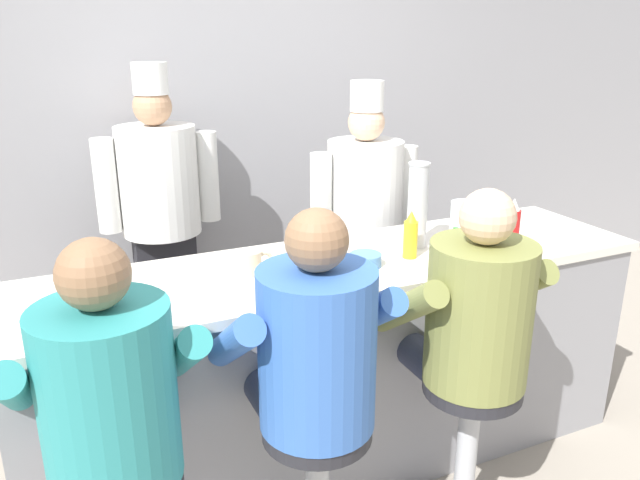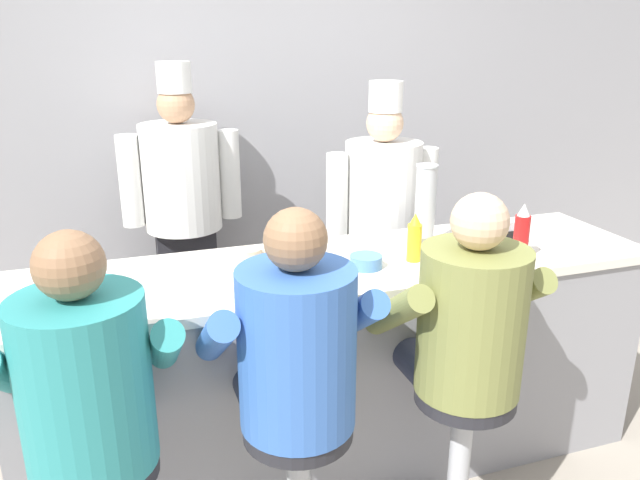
# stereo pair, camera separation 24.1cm
# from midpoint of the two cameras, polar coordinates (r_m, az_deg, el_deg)

# --- Properties ---
(wall_back) EXTENTS (10.00, 0.06, 2.70)m
(wall_back) POSITION_cam_midpoint_polar(r_m,az_deg,el_deg) (3.95, -10.00, 10.58)
(wall_back) COLOR #99999E
(wall_back) RESTS_ON ground_plane
(diner_counter) EXTENTS (2.70, 0.68, 0.97)m
(diner_counter) POSITION_cam_midpoint_polar(r_m,az_deg,el_deg) (2.81, -0.59, -11.25)
(diner_counter) COLOR gray
(diner_counter) RESTS_ON ground_plane
(ketchup_bottle_red) EXTENTS (0.06, 0.06, 0.24)m
(ketchup_bottle_red) POSITION_cam_midpoint_polar(r_m,az_deg,el_deg) (2.76, 14.80, 1.08)
(ketchup_bottle_red) COLOR red
(ketchup_bottle_red) RESTS_ON diner_counter
(mustard_bottle_yellow) EXTENTS (0.06, 0.06, 0.21)m
(mustard_bottle_yellow) POSITION_cam_midpoint_polar(r_m,az_deg,el_deg) (2.63, 5.70, 0.33)
(mustard_bottle_yellow) COLOR yellow
(mustard_bottle_yellow) RESTS_ON diner_counter
(hot_sauce_bottle_orange) EXTENTS (0.03, 0.03, 0.13)m
(hot_sauce_bottle_orange) POSITION_cam_midpoint_polar(r_m,az_deg,el_deg) (2.68, 9.74, -0.24)
(hot_sauce_bottle_orange) COLOR orange
(hot_sauce_bottle_orange) RESTS_ON diner_counter
(water_pitcher_clear) EXTENTS (0.14, 0.12, 0.21)m
(water_pitcher_clear) POSITION_cam_midpoint_polar(r_m,az_deg,el_deg) (2.77, 10.61, 1.29)
(water_pitcher_clear) COLOR silver
(water_pitcher_clear) RESTS_ON diner_counter
(breakfast_plate) EXTENTS (0.25, 0.25, 0.05)m
(breakfast_plate) POSITION_cam_midpoint_polar(r_m,az_deg,el_deg) (2.22, -21.47, -6.73)
(breakfast_plate) COLOR white
(breakfast_plate) RESTS_ON diner_counter
(cereal_bowl) EXTENTS (0.13, 0.13, 0.05)m
(cereal_bowl) POSITION_cam_midpoint_polar(r_m,az_deg,el_deg) (2.54, 1.48, -1.87)
(cereal_bowl) COLOR #4C7FB7
(cereal_bowl) RESTS_ON diner_counter
(coffee_mug_tan) EXTENTS (0.14, 0.09, 0.09)m
(coffee_mug_tan) POSITION_cam_midpoint_polar(r_m,az_deg,el_deg) (2.49, -9.06, -2.08)
(coffee_mug_tan) COLOR beige
(coffee_mug_tan) RESTS_ON diner_counter
(cup_stack_steel) EXTENTS (0.09, 0.09, 0.38)m
(cup_stack_steel) POSITION_cam_midpoint_polar(r_m,az_deg,el_deg) (2.74, 6.44, 3.15)
(cup_stack_steel) COLOR #B7BABF
(cup_stack_steel) RESTS_ON diner_counter
(napkin_dispenser_chrome) EXTENTS (0.11, 0.07, 0.12)m
(napkin_dispenser_chrome) POSITION_cam_midpoint_polar(r_m,az_deg,el_deg) (2.93, 13.59, 1.06)
(napkin_dispenser_chrome) COLOR silver
(napkin_dispenser_chrome) RESTS_ON diner_counter
(diner_seated_teal) EXTENTS (0.57, 0.56, 1.39)m
(diner_seated_teal) POSITION_cam_midpoint_polar(r_m,az_deg,el_deg) (1.95, -22.20, -14.22)
(diner_seated_teal) COLOR #B2B5BA
(diner_seated_teal) RESTS_ON ground_plane
(diner_seated_blue) EXTENTS (0.57, 0.56, 1.39)m
(diner_seated_blue) POSITION_cam_midpoint_polar(r_m,az_deg,el_deg) (2.04, -4.09, -11.13)
(diner_seated_blue) COLOR #B2B5BA
(diner_seated_blue) RESTS_ON ground_plane
(diner_seated_olive) EXTENTS (0.57, 0.56, 1.39)m
(diner_seated_olive) POSITION_cam_midpoint_polar(r_m,az_deg,el_deg) (2.30, 10.84, -7.82)
(diner_seated_olive) COLOR #B2B5BA
(diner_seated_olive) RESTS_ON ground_plane
(cook_in_whites_near) EXTENTS (0.67, 0.43, 1.73)m
(cook_in_whites_near) POSITION_cam_midpoint_polar(r_m,az_deg,el_deg) (3.63, -16.22, 2.94)
(cook_in_whites_near) COLOR #232328
(cook_in_whites_near) RESTS_ON ground_plane
(cook_in_whites_far) EXTENTS (0.64, 0.41, 1.64)m
(cook_in_whites_far) POSITION_cam_midpoint_polar(r_m,az_deg,el_deg) (3.44, 2.07, 2.02)
(cook_in_whites_far) COLOR #232328
(cook_in_whites_far) RESTS_ON ground_plane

